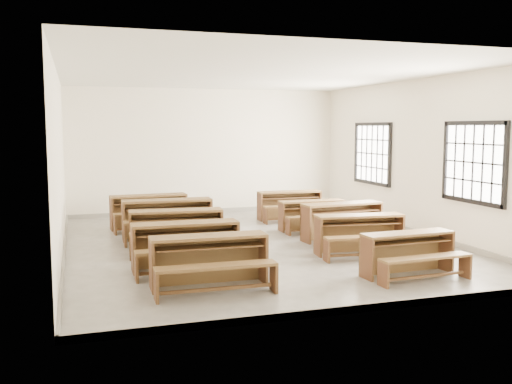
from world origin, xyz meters
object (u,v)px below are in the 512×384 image
object	(u,v)px
desk_set_3	(168,216)
desk_set_7	(343,219)
desk_set_1	(186,243)
desk_set_9	(290,203)
desk_set_5	(409,251)
desk_set_8	(313,213)
desk_set_4	(149,209)
desk_set_6	(360,231)
desk_set_2	(176,227)
desk_set_0	(210,257)

from	to	relation	value
desk_set_3	desk_set_7	bearing A→B (deg)	-17.86
desk_set_1	desk_set_9	bearing A→B (deg)	51.82
desk_set_5	desk_set_8	size ratio (longest dim) A/B	1.03
desk_set_5	desk_set_8	world-z (taller)	desk_set_5
desk_set_4	desk_set_6	world-z (taller)	desk_set_4
desk_set_3	desk_set_9	xyz separation A→B (m)	(3.18, 1.52, -0.06)
desk_set_1	desk_set_5	size ratio (longest dim) A/B	1.12
desk_set_2	desk_set_7	bearing A→B (deg)	5.24
desk_set_1	desk_set_3	bearing A→B (deg)	88.31
desk_set_3	desk_set_6	distance (m)	3.83
desk_set_4	desk_set_7	bearing A→B (deg)	-39.42
desk_set_4	desk_set_8	size ratio (longest dim) A/B	1.18
desk_set_6	desk_set_0	bearing A→B (deg)	-151.48
desk_set_6	desk_set_9	distance (m)	3.91
desk_set_6	desk_set_4	bearing A→B (deg)	136.73
desk_set_5	desk_set_6	xyz separation A→B (m)	(-0.01, 1.52, 0.03)
desk_set_5	desk_set_4	bearing A→B (deg)	118.37
desk_set_1	desk_set_9	xyz separation A→B (m)	(3.29, 4.07, -0.03)
desk_set_1	desk_set_7	xyz separation A→B (m)	(3.39, 1.40, -0.00)
desk_set_4	desk_set_8	xyz separation A→B (m)	(3.34, -1.28, -0.06)
desk_set_0	desk_set_4	distance (m)	4.95
desk_set_9	desk_set_5	bearing A→B (deg)	-89.98
desk_set_0	desk_set_1	size ratio (longest dim) A/B	0.98
desk_set_6	desk_set_1	bearing A→B (deg)	-170.95
desk_set_7	desk_set_9	distance (m)	2.67
desk_set_7	desk_set_8	bearing A→B (deg)	91.94
desk_set_1	desk_set_5	bearing A→B (deg)	-22.63
desk_set_0	desk_set_8	bearing A→B (deg)	50.83
desk_set_6	desk_set_3	bearing A→B (deg)	147.42
desk_set_2	desk_set_7	xyz separation A→B (m)	(3.30, 0.01, -0.01)
desk_set_6	desk_set_7	distance (m)	1.27
desk_set_1	desk_set_6	distance (m)	3.11
desk_set_2	desk_set_8	distance (m)	3.39
desk_set_5	desk_set_7	world-z (taller)	desk_set_7
desk_set_1	desk_set_8	bearing A→B (deg)	39.42
desk_set_2	desk_set_3	size ratio (longest dim) A/B	0.97
desk_set_0	desk_set_1	world-z (taller)	desk_set_1
desk_set_0	desk_set_6	distance (m)	3.22
desk_set_8	desk_set_7	bearing A→B (deg)	-82.30
desk_set_6	desk_set_5	bearing A→B (deg)	-83.53
desk_set_0	desk_set_6	xyz separation A→B (m)	(2.98, 1.23, -0.02)
desk_set_1	desk_set_9	distance (m)	5.24
desk_set_4	desk_set_9	world-z (taller)	desk_set_4
desk_set_3	desk_set_4	size ratio (longest dim) A/B	1.04
desk_set_5	desk_set_6	bearing A→B (deg)	87.31
desk_set_0	desk_set_3	distance (m)	3.62
desk_set_1	desk_set_3	size ratio (longest dim) A/B	0.93
desk_set_2	desk_set_7	distance (m)	3.30
desk_set_1	desk_set_9	size ratio (longest dim) A/B	1.07
desk_set_0	desk_set_1	distance (m)	1.08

